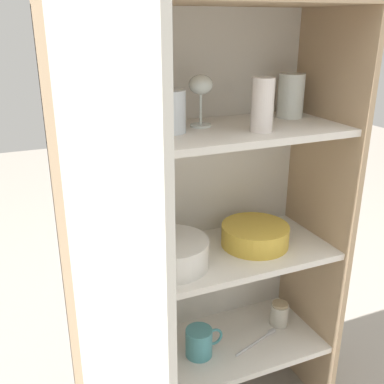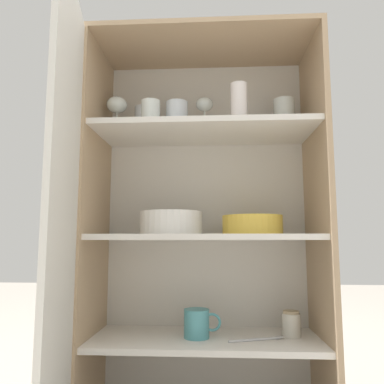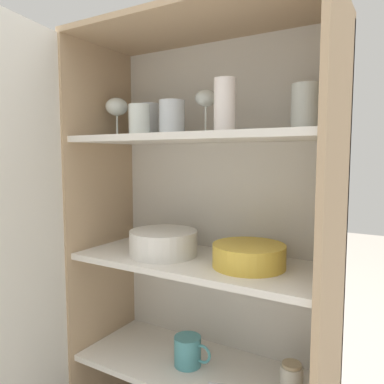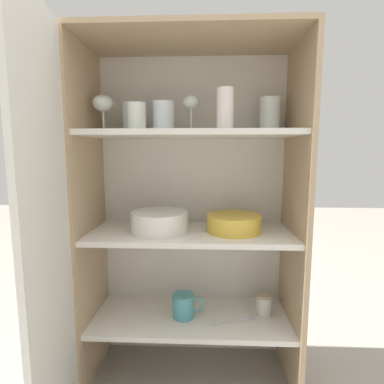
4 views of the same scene
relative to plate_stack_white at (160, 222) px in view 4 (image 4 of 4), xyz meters
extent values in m
cube|color=silver|center=(0.12, 0.18, 0.01)|extent=(0.82, 0.02, 1.32)
cube|color=tan|center=(-0.28, 0.01, 0.01)|extent=(0.02, 0.36, 1.32)
cube|color=tan|center=(0.52, 0.01, 0.01)|extent=(0.02, 0.36, 1.32)
cube|color=tan|center=(0.12, 0.01, 0.68)|extent=(0.82, 0.36, 0.02)
cube|color=silver|center=(0.12, 0.01, -0.41)|extent=(0.79, 0.32, 0.02)
cube|color=silver|center=(0.12, 0.01, -0.05)|extent=(0.79, 0.32, 0.02)
cube|color=silver|center=(0.12, 0.01, 0.34)|extent=(0.79, 0.32, 0.02)
cube|color=silver|center=(-0.25, -0.36, 0.01)|extent=(0.10, 0.40, 1.32)
cylinder|color=white|center=(0.02, 0.03, 0.40)|extent=(0.08, 0.08, 0.11)
cylinder|color=white|center=(0.43, 0.08, 0.41)|extent=(0.08, 0.08, 0.13)
cylinder|color=silver|center=(0.25, -0.06, 0.42)|extent=(0.06, 0.06, 0.14)
cylinder|color=white|center=(-0.12, 0.09, 0.41)|extent=(0.08, 0.08, 0.12)
cylinder|color=white|center=(-0.08, -0.02, 0.40)|extent=(0.07, 0.07, 0.10)
cylinder|color=white|center=(0.13, 0.06, 0.35)|extent=(0.06, 0.06, 0.01)
cylinder|color=white|center=(0.13, 0.06, 0.40)|extent=(0.01, 0.01, 0.08)
ellipsoid|color=white|center=(0.13, 0.06, 0.46)|extent=(0.07, 0.07, 0.05)
cylinder|color=white|center=(-0.22, 0.03, 0.35)|extent=(0.08, 0.08, 0.01)
cylinder|color=white|center=(-0.22, 0.03, 0.39)|extent=(0.01, 0.01, 0.07)
ellipsoid|color=white|center=(-0.22, 0.03, 0.46)|extent=(0.08, 0.08, 0.06)
cylinder|color=silver|center=(0.00, 0.00, -0.04)|extent=(0.22, 0.22, 0.01)
cylinder|color=silver|center=(0.00, 0.00, -0.03)|extent=(0.22, 0.22, 0.01)
cylinder|color=silver|center=(0.00, 0.00, -0.02)|extent=(0.22, 0.22, 0.01)
cylinder|color=silver|center=(0.00, 0.00, -0.01)|extent=(0.22, 0.22, 0.01)
cylinder|color=silver|center=(0.00, 0.00, 0.00)|extent=(0.22, 0.22, 0.01)
cylinder|color=silver|center=(0.00, 0.00, 0.01)|extent=(0.22, 0.22, 0.01)
cylinder|color=silver|center=(0.00, 0.00, 0.02)|extent=(0.22, 0.22, 0.01)
cylinder|color=silver|center=(0.00, 0.00, 0.03)|extent=(0.22, 0.22, 0.01)
cylinder|color=silver|center=(0.00, 0.00, 0.04)|extent=(0.22, 0.22, 0.01)
cylinder|color=gold|center=(0.29, 0.02, -0.01)|extent=(0.21, 0.21, 0.07)
torus|color=gold|center=(0.29, 0.02, 0.02)|extent=(0.21, 0.21, 0.01)
cylinder|color=teal|center=(0.09, 0.00, -0.35)|extent=(0.09, 0.09, 0.10)
torus|color=teal|center=(0.15, 0.00, -0.34)|extent=(0.06, 0.01, 0.06)
cylinder|color=beige|center=(0.42, 0.03, -0.36)|extent=(0.06, 0.06, 0.08)
cylinder|color=tan|center=(0.42, 0.03, -0.31)|extent=(0.05, 0.05, 0.01)
cylinder|color=silver|center=(0.29, -0.03, -0.39)|extent=(0.18, 0.07, 0.01)
ellipsoid|color=silver|center=(0.37, 0.00, -0.39)|extent=(0.04, 0.03, 0.01)
camera|label=1|loc=(-0.39, -1.08, 0.62)|focal=42.00mm
camera|label=2|loc=(0.15, -1.34, -0.06)|focal=35.00mm
camera|label=3|loc=(0.70, -0.99, 0.28)|focal=35.00mm
camera|label=4|loc=(0.18, -1.14, 0.27)|focal=28.00mm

